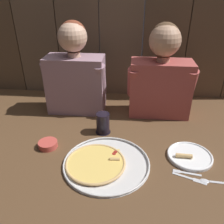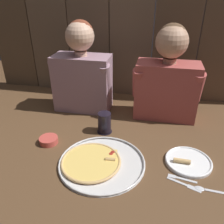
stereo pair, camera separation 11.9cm
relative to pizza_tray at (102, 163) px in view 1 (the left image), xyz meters
name	(u,v)px [view 1 (the left image)]	position (x,y,z in m)	size (l,w,h in m)	color
ground_plane	(111,151)	(0.03, 0.11, -0.01)	(3.20, 3.20, 0.00)	brown
pizza_tray	(102,163)	(0.00, 0.00, 0.00)	(0.43, 0.43, 0.03)	silver
dinner_plate	(190,156)	(0.44, 0.10, 0.00)	(0.23, 0.23, 0.03)	white
drinking_glass	(103,123)	(-0.03, 0.28, 0.05)	(0.09, 0.09, 0.12)	black
dipping_bowl	(48,145)	(-0.31, 0.11, 0.01)	(0.10, 0.10, 0.03)	#CC4C42
table_fork	(185,173)	(0.40, -0.02, -0.01)	(0.13, 0.04, 0.01)	silver
table_knife	(190,178)	(0.41, -0.06, -0.01)	(0.15, 0.07, 0.01)	silver
table_spoon	(210,181)	(0.50, -0.07, -0.01)	(0.14, 0.03, 0.01)	silver
diner_left	(75,72)	(-0.25, 0.55, 0.27)	(0.41, 0.20, 0.59)	gray
diner_right	(161,74)	(0.31, 0.56, 0.27)	(0.42, 0.21, 0.59)	#AD4C47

